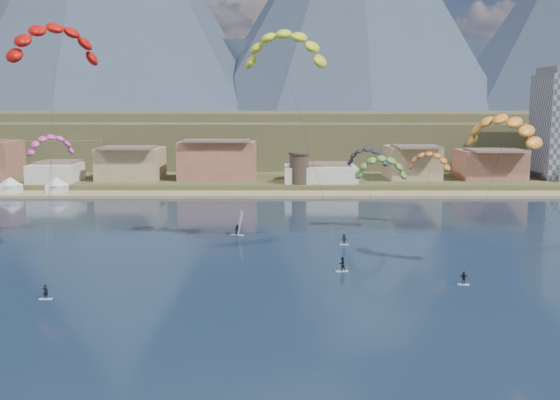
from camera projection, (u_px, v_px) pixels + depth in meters
The scene contains 15 objects.
ground at pixel (279, 362), 56.07m from camera, with size 2400.00×2400.00×0.00m, color black.
beach at pixel (281, 194), 160.84m from camera, with size 2200.00×12.00×0.90m.
land at pixel (281, 129), 609.72m from camera, with size 2200.00×900.00×4.00m.
foothills at pixel (330, 136), 284.50m from camera, with size 940.00×210.00×18.00m.
mountain_ridge at pixel (270, 12), 847.84m from camera, with size 2060.00×480.00×400.00m.
town at pixel (139, 159), 175.57m from camera, with size 400.00×24.00×12.00m.
watchtower at pixel (299, 168), 167.82m from camera, with size 5.82×5.82×8.60m.
kitesurfer_red at pixel (53, 38), 83.95m from camera, with size 13.29×20.31×35.97m.
kitesurfer_yellow at pixel (285, 44), 95.76m from camera, with size 15.94×18.42×36.69m.
kitesurfer_orange at pixel (503, 126), 85.12m from camera, with size 13.09×13.41×23.41m.
kitesurfer_green at pixel (381, 164), 114.18m from camera, with size 13.80×15.40×18.00m.
distant_kite_pink at pixel (51, 141), 106.85m from camera, with size 8.57×7.54×19.57m.
distant_kite_dark at pixel (368, 153), 132.87m from camera, with size 10.09×7.28×16.26m.
distant_kite_orange at pixel (429, 158), 119.22m from camera, with size 8.92×7.12×16.11m.
windsurfer at pixel (238, 227), 111.08m from camera, with size 2.62×2.83×4.39m.
Camera 1 is at (0.17, -53.23, 22.95)m, focal length 39.85 mm.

